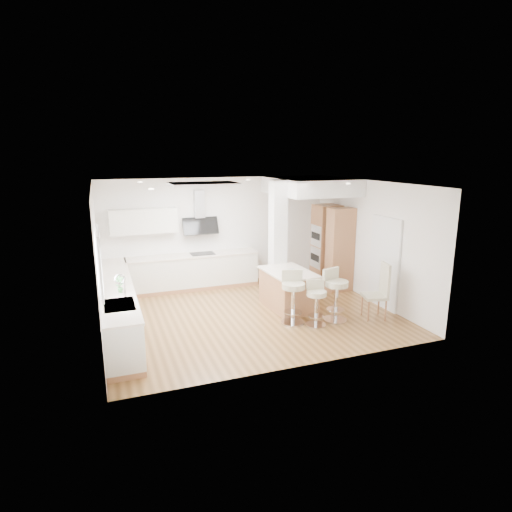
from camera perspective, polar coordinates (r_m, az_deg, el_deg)
name	(u,v)px	position (r m, az deg, el deg)	size (l,w,h in m)	color
ground	(250,314)	(9.37, -0.84, -7.73)	(6.00, 6.00, 0.00)	olive
ceiling	(250,314)	(9.37, -0.84, -7.73)	(6.00, 5.00, 0.02)	white
wall_back	(218,231)	(11.30, -5.11, 3.30)	(6.00, 0.04, 2.80)	white
wall_left	(97,264)	(8.47, -20.38, -0.96)	(0.04, 5.00, 2.80)	white
wall_right	(371,241)	(10.32, 15.04, 1.91)	(0.04, 5.00, 2.80)	white
skylight	(204,184)	(9.10, -6.95, 9.49)	(4.10, 2.10, 0.06)	white
window_left	(99,259)	(7.53, -20.17, -0.38)	(0.06, 1.28, 1.07)	white
doorway_right	(384,264)	(9.92, 16.76, -1.03)	(0.05, 1.00, 2.10)	#403B32
counter_left	(118,305)	(8.96, -17.97, -6.29)	(0.63, 4.50, 1.35)	#A97148
counter_back	(186,263)	(10.98, -9.26, -0.89)	(3.62, 0.63, 2.50)	#A97148
pillar	(278,239)	(10.19, 2.92, 2.22)	(0.35, 0.35, 2.80)	white
soffit	(310,186)	(10.88, 7.21, 9.23)	(1.78, 2.20, 0.40)	white
oven_column	(331,246)	(11.23, 9.99, 1.26)	(0.63, 1.21, 2.10)	#A97148
peninsula	(288,289)	(9.64, 4.30, -4.43)	(1.00, 1.44, 0.92)	#A97148
bar_stool_a	(293,294)	(8.72, 4.96, -5.13)	(0.60, 0.60, 1.09)	silver
bar_stool_b	(316,301)	(8.69, 8.02, -5.92)	(0.52, 0.52, 0.93)	silver
bar_stool_c	(336,292)	(8.98, 10.56, -4.76)	(0.61, 0.61, 1.09)	silver
dining_chair	(380,289)	(9.30, 16.17, -4.26)	(0.56, 0.56, 1.20)	beige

